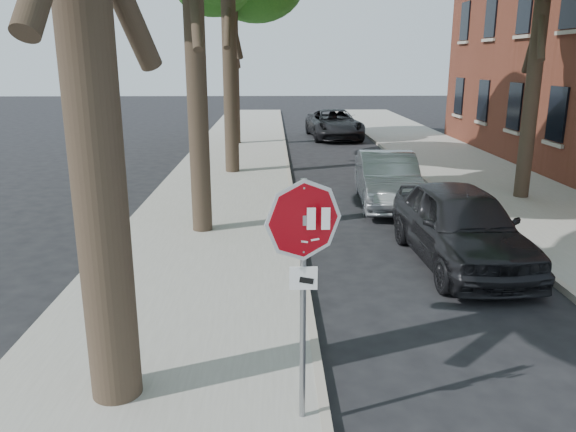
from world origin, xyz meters
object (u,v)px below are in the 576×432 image
car_b (387,179)px  car_a (460,225)px  car_d (334,124)px  stop_sign (303,256)px

car_b → car_a: bearing=-80.1°
car_a → car_d: (-0.48, 18.38, -0.04)m
stop_sign → car_a: bearing=56.7°
car_a → car_d: car_a is taller
car_a → car_b: size_ratio=1.06×
stop_sign → car_b: (2.82, 9.69, -1.25)m
stop_sign → car_d: size_ratio=0.50×
car_a → stop_sign: bearing=-125.8°
car_d → stop_sign: bearing=-100.6°
car_b → car_d: (0.00, 13.72, 0.02)m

